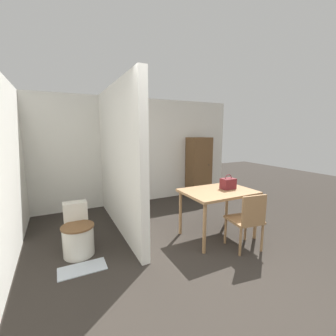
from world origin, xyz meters
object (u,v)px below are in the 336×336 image
Objects in this scene: dining_table at (218,196)px; handbag at (228,183)px; wooden_chair at (247,219)px; toilet at (78,235)px; wooden_cabinet at (199,167)px.

dining_table is 4.59× the size of handbag.
wooden_chair is at bearing -100.58° from handbag.
toilet is (-2.22, 1.01, -0.20)m from wooden_chair.
handbag reaches higher than dining_table.
wooden_chair is at bearing -78.47° from dining_table.
dining_table is 0.59m from wooden_chair.
handbag is at bearing 2.82° from dining_table.
wooden_chair is 2.45m from toilet.
wooden_cabinet reaches higher than wooden_chair.
wooden_chair is at bearing -24.34° from toilet.
wooden_cabinet reaches higher than toilet.
dining_table is 0.72× the size of wooden_cabinet.
toilet is (-2.11, 0.47, -0.42)m from dining_table.
wooden_chair reaches higher than dining_table.
wooden_chair reaches higher than toilet.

